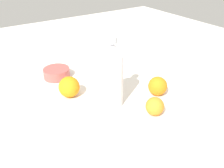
{
  "coord_description": "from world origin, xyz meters",
  "views": [
    {
      "loc": [
        0.37,
        0.63,
        0.5
      ],
      "look_at": [
        -0.05,
        -0.0,
        0.08
      ],
      "focal_mm": 40.58,
      "sensor_mm": 36.0,
      "label": 1
    }
  ],
  "objects": [
    {
      "name": "ground_plane",
      "position": [
        0.0,
        0.0,
        0.0
      ],
      "size": [
        2.4,
        2.4,
        0.0
      ],
      "primitive_type": "plane",
      "color": "silver"
    },
    {
      "name": "orange_1",
      "position": [
        -0.13,
        0.13,
        0.03
      ],
      "size": [
        0.06,
        0.06,
        0.06
      ],
      "primitive_type": "sphere",
      "color": "orange",
      "rests_on": "ground_plane"
    },
    {
      "name": "water_bottle",
      "position": [
        -0.05,
        -0.0,
        0.12
      ],
      "size": [
        0.07,
        0.07,
        0.25
      ],
      "rotation": [
        0.0,
        0.0,
        2.05
      ],
      "color": "silver",
      "rests_on": "ground_plane"
    },
    {
      "name": "orange_2",
      "position": [
        0.05,
        -0.13,
        0.04
      ],
      "size": [
        0.08,
        0.08,
        0.08
      ],
      "primitive_type": "sphere",
      "color": "orange",
      "rests_on": "ground_plane"
    },
    {
      "name": "orange_0",
      "position": [
        -0.23,
        0.04,
        0.04
      ],
      "size": [
        0.07,
        0.07,
        0.07
      ],
      "primitive_type": "sphere",
      "color": "orange",
      "rests_on": "ground_plane"
    },
    {
      "name": "ceramic_bowl",
      "position": [
        0.03,
        -0.3,
        0.02
      ],
      "size": [
        0.11,
        0.11,
        0.04
      ],
      "primitive_type": "cylinder",
      "color": "#B24C47",
      "rests_on": "ground_plane"
    }
  ]
}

